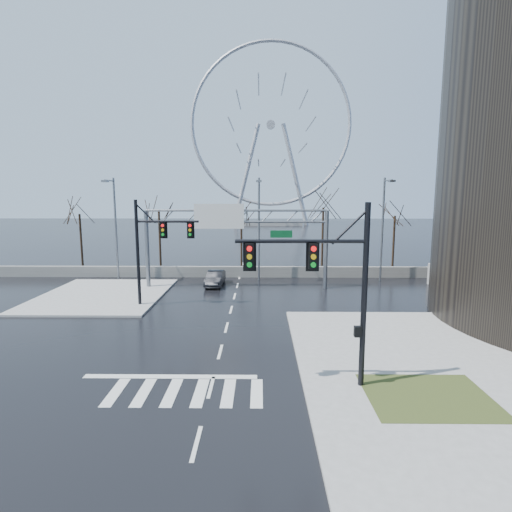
{
  "coord_description": "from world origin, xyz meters",
  "views": [
    {
      "loc": [
        2.14,
        -20.31,
        8.23
      ],
      "look_at": [
        1.83,
        7.93,
        4.0
      ],
      "focal_mm": 28.0,
      "sensor_mm": 36.0,
      "label": 1
    }
  ],
  "objects_px": {
    "signal_mast_near": "(332,278)",
    "signal_mast_far": "(152,243)",
    "car": "(215,278)",
    "ferris_wheel": "(271,132)",
    "sign_gantry": "(232,231)"
  },
  "relations": [
    {
      "from": "sign_gantry",
      "to": "ferris_wheel",
      "type": "bearing_deg",
      "value": 86.16
    },
    {
      "from": "signal_mast_near",
      "to": "car",
      "type": "xyz_separation_m",
      "value": [
        -7.21,
        20.09,
        -4.18
      ]
    },
    {
      "from": "ferris_wheel",
      "to": "sign_gantry",
      "type": "bearing_deg",
      "value": -93.84
    },
    {
      "from": "signal_mast_near",
      "to": "signal_mast_far",
      "type": "height_order",
      "value": "same"
    },
    {
      "from": "sign_gantry",
      "to": "ferris_wheel",
      "type": "relative_size",
      "value": 0.32
    },
    {
      "from": "ferris_wheel",
      "to": "car",
      "type": "xyz_separation_m",
      "value": [
        -7.07,
        -78.94,
        -25.45
      ]
    },
    {
      "from": "car",
      "to": "signal_mast_far",
      "type": "bearing_deg",
      "value": -115.67
    },
    {
      "from": "signal_mast_far",
      "to": "car",
      "type": "bearing_deg",
      "value": 61.83
    },
    {
      "from": "signal_mast_near",
      "to": "ferris_wheel",
      "type": "distance_m",
      "value": 101.29
    },
    {
      "from": "sign_gantry",
      "to": "ferris_wheel",
      "type": "distance_m",
      "value": 82.91
    },
    {
      "from": "signal_mast_far",
      "to": "sign_gantry",
      "type": "xyz_separation_m",
      "value": [
        5.49,
        6.0,
        0.35
      ]
    },
    {
      "from": "signal_mast_far",
      "to": "ferris_wheel",
      "type": "height_order",
      "value": "ferris_wheel"
    },
    {
      "from": "signal_mast_near",
      "to": "signal_mast_far",
      "type": "distance_m",
      "value": 17.03
    },
    {
      "from": "signal_mast_near",
      "to": "car",
      "type": "bearing_deg",
      "value": 109.74
    },
    {
      "from": "signal_mast_far",
      "to": "sign_gantry",
      "type": "bearing_deg",
      "value": 47.53
    }
  ]
}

